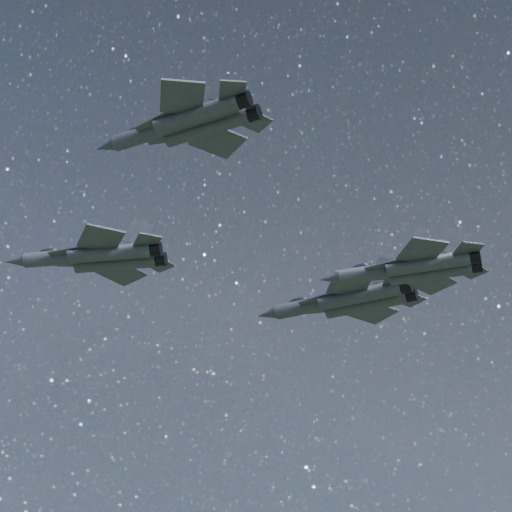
# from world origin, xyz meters

# --- Properties ---
(jet_lead) EXTENTS (17.40, 12.42, 4.44)m
(jet_lead) POSITION_xyz_m (-16.57, 2.79, 148.26)
(jet_lead) COLOR #33353F
(jet_left) EXTENTS (18.89, 12.75, 4.76)m
(jet_left) POSITION_xyz_m (8.03, 13.63, 147.20)
(jet_left) COLOR #33353F
(jet_right) EXTENTS (15.09, 10.16, 3.81)m
(jet_right) POSITION_xyz_m (-3.17, -17.51, 147.53)
(jet_right) COLOR #33353F
(jet_slot) EXTENTS (15.71, 10.87, 3.94)m
(jet_slot) POSITION_xyz_m (14.33, 0.43, 143.23)
(jet_slot) COLOR #33353F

